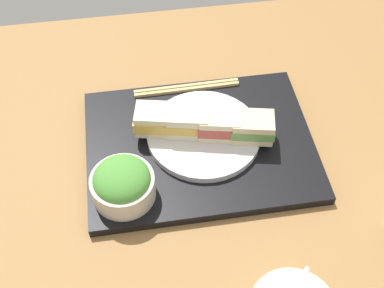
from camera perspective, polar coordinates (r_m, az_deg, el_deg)
ground_plane at (r=98.62cm, az=2.48°, el=-2.92°), size 140.00×100.00×3.00cm
serving_tray at (r=99.02cm, az=0.90°, el=-0.12°), size 44.50×33.47×2.05cm
sandwich_plate at (r=98.55cm, az=1.35°, el=1.15°), size 22.48×22.48×1.44cm
sandwich_nearmost at (r=96.20cm, az=6.95°, el=1.93°), size 9.21×7.04×4.94cm
sandwich_inner_near at (r=95.98cm, az=3.24°, el=2.25°), size 9.39×7.18×5.11cm
sandwich_inner_far at (r=96.12cm, az=-0.47°, el=2.58°), size 9.24×7.16×5.40cm
sandwich_farmost at (r=96.87cm, az=-4.15°, el=2.80°), size 9.29×7.37×5.14cm
salad_bowl at (r=88.92cm, az=-7.95°, el=-4.46°), size 11.49×11.49×7.66cm
chopsticks_pair at (r=107.67cm, az=-0.61°, el=6.44°), size 22.69×2.05×0.70cm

